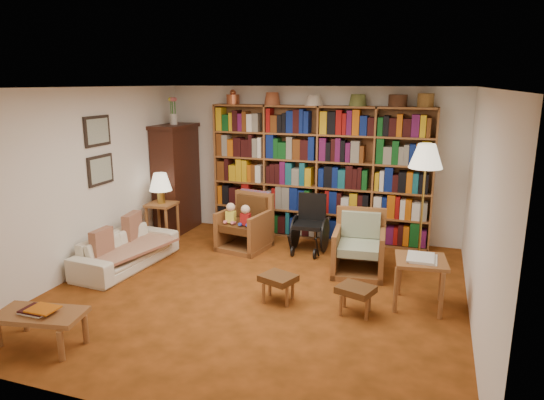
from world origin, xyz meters
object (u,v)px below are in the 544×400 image
at_px(armchair_leather, 246,225).
at_px(side_table_lamp, 162,213).
at_px(sofa, 127,250).
at_px(coffee_table, 40,317).
at_px(floor_lamp, 426,161).
at_px(side_table_papers, 421,266).
at_px(wheelchair, 310,225).
at_px(footstool_a, 278,280).
at_px(footstool_b, 356,291).
at_px(armchair_sage, 360,249).

bearing_deg(armchair_leather, side_table_lamp, -172.36).
xyz_separation_m(sofa, coffee_table, (0.48, -2.09, 0.06)).
height_order(floor_lamp, side_table_papers, floor_lamp).
bearing_deg(wheelchair, side_table_papers, -41.21).
bearing_deg(footstool_a, coffee_table, -138.24).
xyz_separation_m(sofa, footstool_b, (3.32, -0.40, 0.02)).
bearing_deg(floor_lamp, armchair_sage, -144.20).
xyz_separation_m(sofa, wheelchair, (2.29, 1.50, 0.16)).
relative_size(footstool_a, coffee_table, 0.52).
relative_size(sofa, armchair_leather, 1.90).
height_order(sofa, floor_lamp, floor_lamp).
height_order(sofa, armchair_leather, armchair_leather).
xyz_separation_m(wheelchair, footstool_b, (1.03, -1.91, -0.14)).
bearing_deg(side_table_lamp, floor_lamp, 4.28).
xyz_separation_m(sofa, footstool_a, (2.39, -0.38, 0.03)).
relative_size(armchair_sage, footstool_b, 1.83).
height_order(wheelchair, coffee_table, wheelchair).
relative_size(side_table_lamp, armchair_sage, 0.76).
bearing_deg(sofa, coffee_table, -163.27).
distance_m(armchair_sage, floor_lamp, 1.51).
relative_size(sofa, footstool_b, 3.53).
bearing_deg(wheelchair, armchair_sage, -35.45).
xyz_separation_m(wheelchair, footstool_a, (0.10, -1.88, -0.13)).
distance_m(side_table_lamp, floor_lamp, 4.17).
distance_m(armchair_sage, wheelchair, 1.07).
height_order(armchair_leather, footstool_a, armchair_leather).
relative_size(side_table_lamp, wheelchair, 0.74).
xyz_separation_m(armchair_sage, coffee_table, (-2.69, -2.98, -0.02)).
xyz_separation_m(armchair_leather, floor_lamp, (2.63, 0.11, 1.14)).
distance_m(side_table_lamp, wheelchair, 2.42).
bearing_deg(sofa, armchair_sage, -70.47).
relative_size(side_table_lamp, coffee_table, 0.71).
xyz_separation_m(floor_lamp, footstool_b, (-0.61, -1.84, -1.24)).
relative_size(wheelchair, footstool_b, 1.89).
relative_size(armchair_leather, armchair_sage, 1.02).
bearing_deg(sofa, armchair_leather, -40.61).
relative_size(sofa, floor_lamp, 0.95).
bearing_deg(side_table_lamp, coffee_table, -79.89).
distance_m(footstool_a, footstool_b, 0.93).
distance_m(footstool_b, coffee_table, 3.31).
bearing_deg(armchair_leather, sofa, -134.53).
bearing_deg(coffee_table, wheelchair, 63.22).
relative_size(armchair_leather, footstool_b, 1.86).
xyz_separation_m(side_table_lamp, armchair_sage, (3.26, -0.25, -0.16)).
height_order(side_table_lamp, footstool_a, side_table_lamp).
bearing_deg(side_table_papers, wheelchair, 138.79).
height_order(armchair_leather, footstool_b, armchair_leather).
bearing_deg(coffee_table, armchair_leather, 76.39).
xyz_separation_m(armchair_sage, footstool_a, (-0.77, -1.26, -0.06)).
bearing_deg(footstool_b, armchair_leather, 139.43).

